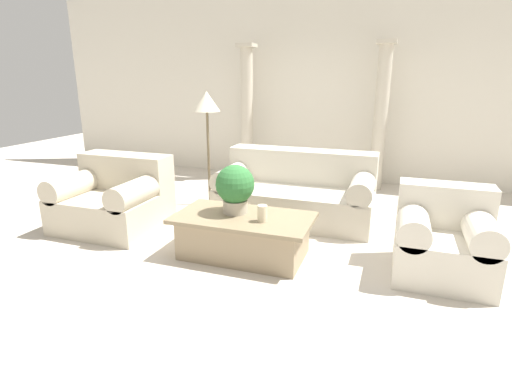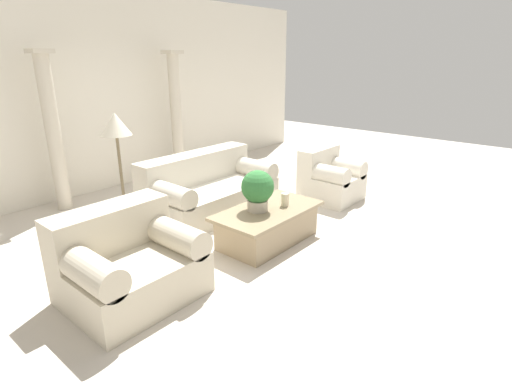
{
  "view_description": "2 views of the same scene",
  "coord_description": "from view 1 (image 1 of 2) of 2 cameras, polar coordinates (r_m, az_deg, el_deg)",
  "views": [
    {
      "loc": [
        1.41,
        -3.89,
        1.76
      ],
      "look_at": [
        0.13,
        -0.25,
        0.63
      ],
      "focal_mm": 28.0,
      "sensor_mm": 36.0,
      "label": 1
    },
    {
      "loc": [
        -3.45,
        -3.21,
        2.18
      ],
      "look_at": [
        0.06,
        -0.22,
        0.6
      ],
      "focal_mm": 28.0,
      "sensor_mm": 36.0,
      "label": 2
    }
  ],
  "objects": [
    {
      "name": "armchair",
      "position": [
        3.99,
        25.2,
        -5.98
      ],
      "size": [
        0.82,
        0.8,
        0.8
      ],
      "color": "beige",
      "rests_on": "ground_plane"
    },
    {
      "name": "column_left",
      "position": [
        6.97,
        -1.31,
        11.37
      ],
      "size": [
        0.29,
        0.29,
        2.27
      ],
      "color": "beige",
      "rests_on": "ground_plane"
    },
    {
      "name": "wall_back",
      "position": [
        7.07,
        8.18,
        14.85
      ],
      "size": [
        10.0,
        0.06,
        3.2
      ],
      "color": "silver",
      "rests_on": "ground_plane"
    },
    {
      "name": "floor_lamp",
      "position": [
        5.46,
        -7.03,
        11.7
      ],
      "size": [
        0.35,
        0.35,
        1.56
      ],
      "color": "brown",
      "rests_on": "ground_plane"
    },
    {
      "name": "column_right",
      "position": [
        6.53,
        17.37,
        10.31
      ],
      "size": [
        0.29,
        0.29,
        2.27
      ],
      "color": "beige",
      "rests_on": "ground_plane"
    },
    {
      "name": "ground_plane",
      "position": [
        4.49,
        -0.48,
        -6.77
      ],
      "size": [
        16.0,
        16.0,
        0.0
      ],
      "primitive_type": "plane",
      "color": "beige"
    },
    {
      "name": "sofa_long",
      "position": [
        5.1,
        5.84,
        0.09
      ],
      "size": [
        1.91,
        0.99,
        0.84
      ],
      "color": "beige",
      "rests_on": "ground_plane"
    },
    {
      "name": "potted_plant",
      "position": [
        3.98,
        -3.01,
        0.74
      ],
      "size": [
        0.39,
        0.39,
        0.49
      ],
      "color": "#B2A893",
      "rests_on": "coffee_table"
    },
    {
      "name": "loveseat",
      "position": [
        5.07,
        -19.5,
        -0.75
      ],
      "size": [
        1.15,
        0.99,
        0.84
      ],
      "color": "beige",
      "rests_on": "ground_plane"
    },
    {
      "name": "pillar_candle",
      "position": [
        3.78,
        0.91,
        -3.09
      ],
      "size": [
        0.09,
        0.09,
        0.16
      ],
      "color": "beige",
      "rests_on": "coffee_table"
    },
    {
      "name": "coffee_table",
      "position": [
        4.03,
        -1.78,
        -6.22
      ],
      "size": [
        1.37,
        0.74,
        0.43
      ],
      "color": "#998466",
      "rests_on": "ground_plane"
    }
  ]
}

